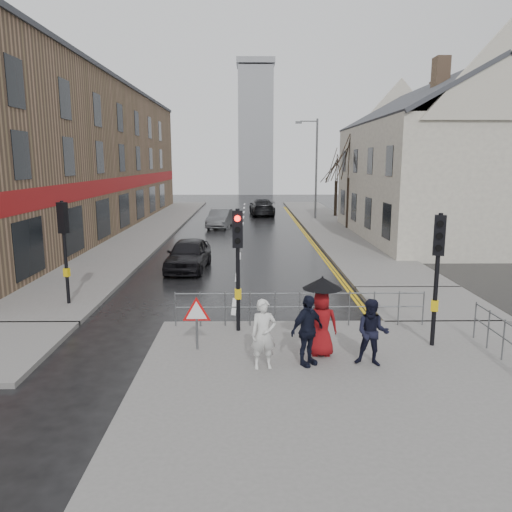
{
  "coord_description": "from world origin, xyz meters",
  "views": [
    {
      "loc": [
        0.51,
        -13.09,
        4.78
      ],
      "look_at": [
        0.75,
        4.01,
        1.53
      ],
      "focal_mm": 35.0,
      "sensor_mm": 36.0,
      "label": 1
    }
  ],
  "objects_px": {
    "car_parked": "(188,254)",
    "pedestrian_a": "(264,334)",
    "pedestrian_with_umbrella": "(322,312)",
    "pedestrian_b": "(372,333)",
    "pedestrian_d": "(307,330)",
    "car_mid": "(220,218)"
  },
  "relations": [
    {
      "from": "pedestrian_a",
      "to": "pedestrian_b",
      "type": "height_order",
      "value": "pedestrian_a"
    },
    {
      "from": "pedestrian_a",
      "to": "pedestrian_with_umbrella",
      "type": "distance_m",
      "value": 1.62
    },
    {
      "from": "pedestrian_b",
      "to": "car_parked",
      "type": "height_order",
      "value": "pedestrian_b"
    },
    {
      "from": "pedestrian_with_umbrella",
      "to": "car_parked",
      "type": "relative_size",
      "value": 0.47
    },
    {
      "from": "pedestrian_with_umbrella",
      "to": "car_mid",
      "type": "relative_size",
      "value": 0.48
    },
    {
      "from": "pedestrian_with_umbrella",
      "to": "car_mid",
      "type": "distance_m",
      "value": 25.24
    },
    {
      "from": "pedestrian_a",
      "to": "pedestrian_b",
      "type": "xyz_separation_m",
      "value": [
        2.49,
        0.12,
        -0.02
      ]
    },
    {
      "from": "pedestrian_d",
      "to": "car_mid",
      "type": "bearing_deg",
      "value": 58.87
    },
    {
      "from": "car_parked",
      "to": "pedestrian_with_umbrella",
      "type": "bearing_deg",
      "value": -62.96
    },
    {
      "from": "pedestrian_b",
      "to": "pedestrian_with_umbrella",
      "type": "bearing_deg",
      "value": 167.04
    },
    {
      "from": "pedestrian_d",
      "to": "car_mid",
      "type": "distance_m",
      "value": 25.73
    },
    {
      "from": "pedestrian_a",
      "to": "car_parked",
      "type": "bearing_deg",
      "value": 97.71
    },
    {
      "from": "pedestrian_a",
      "to": "car_mid",
      "type": "relative_size",
      "value": 0.4
    },
    {
      "from": "car_parked",
      "to": "pedestrian_b",
      "type": "bearing_deg",
      "value": -59.45
    },
    {
      "from": "pedestrian_b",
      "to": "pedestrian_d",
      "type": "height_order",
      "value": "pedestrian_d"
    },
    {
      "from": "pedestrian_d",
      "to": "car_mid",
      "type": "height_order",
      "value": "pedestrian_d"
    },
    {
      "from": "car_parked",
      "to": "pedestrian_a",
      "type": "bearing_deg",
      "value": -70.87
    },
    {
      "from": "pedestrian_a",
      "to": "pedestrian_d",
      "type": "relative_size",
      "value": 0.97
    },
    {
      "from": "pedestrian_d",
      "to": "car_parked",
      "type": "height_order",
      "value": "pedestrian_d"
    },
    {
      "from": "pedestrian_b",
      "to": "car_mid",
      "type": "distance_m",
      "value": 26.02
    },
    {
      "from": "pedestrian_d",
      "to": "car_mid",
      "type": "relative_size",
      "value": 0.41
    },
    {
      "from": "pedestrian_with_umbrella",
      "to": "car_mid",
      "type": "height_order",
      "value": "pedestrian_with_umbrella"
    }
  ]
}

